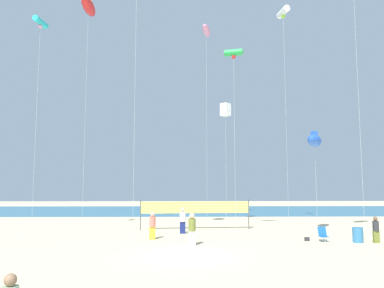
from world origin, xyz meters
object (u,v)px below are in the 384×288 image
Objects in this scene: beach_handbag at (307,239)px; kite_cyan_tube at (40,23)px; beachgoer_coral_shirt at (152,225)px; trash_barrel at (358,235)px; folding_beach_chair at (323,234)px; kite_white_box at (226,110)px; beachgoer_charcoal_shirt at (376,229)px; kite_white_tube at (283,13)px; volleyball_net at (195,208)px; kite_blue_inflatable at (314,141)px; kite_green_tube at (234,53)px; beachgoer_white_shirt at (183,220)px; kite_red_inflatable at (89,7)px; beachgoer_olive_shirt at (192,228)px; kite_pink_inflatable at (206,31)px.

kite_cyan_tube reaches higher than beach_handbag.
beachgoer_coral_shirt reaches higher than trash_barrel.
folding_beach_chair is 15.23m from kite_white_box.
beachgoer_charcoal_shirt is 3.11m from folding_beach_chair.
kite_white_box is (-4.94, 2.42, -8.28)m from kite_white_tube.
folding_beach_chair is at bearing -15.91° from beach_handbag.
kite_blue_inflatable reaches higher than volleyball_net.
folding_beach_chair is at bearing -39.14° from volleyball_net.
beachgoer_white_shirt is at bearing 170.49° from kite_green_tube.
kite_red_inflatable is (-12.33, -2.11, 8.82)m from kite_white_box.
beachgoer_olive_shirt is at bearing -149.90° from folding_beach_chair.
kite_blue_inflatable is (8.86, -2.25, 5.16)m from volleyball_net.
kite_pink_inflatable is (-9.37, 15.01, 18.72)m from beachgoer_charcoal_shirt.
beachgoer_charcoal_shirt is 1.12m from trash_barrel.
beach_handbag is at bearing -69.05° from kite_white_box.
kite_red_inflatable is (2.03, 5.42, 3.92)m from kite_cyan_tube.
kite_white_box is (-6.83, 10.93, 9.92)m from trash_barrel.
beachgoer_coral_shirt is at bearing 172.77° from trash_barrel.
beachgoer_coral_shirt is 1.91× the size of trash_barrel.
trash_barrel is at bearing -9.13° from kite_cyan_tube.
beachgoer_coral_shirt is 0.09× the size of kite_red_inflatable.
kite_pink_inflatable is at bearing -17.15° from beachgoer_olive_shirt.
kite_white_box is (-5.94, 6.42, 3.58)m from kite_blue_inflatable.
beachgoer_coral_shirt is at bearing -166.18° from kite_blue_inflatable.
kite_green_tube is at bearing -137.22° from kite_white_tube.
kite_pink_inflatable is at bearing 41.58° from kite_cyan_tube.
beachgoer_coral_shirt is 0.09× the size of kite_pink_inflatable.
volleyball_net is at bearing 16.36° from kite_cyan_tube.
volleyball_net is at bearing 111.09° from beachgoer_coral_shirt.
folding_beach_chair is 0.04× the size of kite_pink_inflatable.
beach_handbag is 26.34m from kite_red_inflatable.
kite_white_box reaches higher than folding_beach_chair.
kite_white_tube is 1.40× the size of kite_green_tube.
trash_barrel is (1.99, -0.44, -0.01)m from folding_beach_chair.
kite_white_tube is 1.73× the size of kite_white_box.
kite_green_tube reaches higher than beachgoer_charcoal_shirt.
kite_blue_inflatable is at bearing -21.86° from beachgoer_white_shirt.
kite_white_tube is (0.09, 8.08, 18.19)m from folding_beach_chair.
volleyball_net is (2.94, 5.15, 0.70)m from beachgoer_coral_shirt.
kite_cyan_tube is (-19.20, 2.96, 14.82)m from folding_beach_chair.
trash_barrel is 0.08× the size of kite_white_box.
volleyball_net is (-10.78, 6.97, 0.79)m from beachgoer_charcoal_shirt.
kite_blue_inflatable is 9.45m from kite_white_box.
kite_blue_inflatable is (2.02, 3.81, 6.68)m from beach_handbag.
kite_red_inflatable reaches higher than beachgoer_white_shirt.
beachgoer_white_shirt is 20.53m from kite_red_inflatable.
beachgoer_olive_shirt is 22.53m from kite_red_inflatable.
kite_red_inflatable is (-8.41, 4.38, 18.20)m from beachgoer_white_shirt.
kite_pink_inflatable is at bearing 80.07° from volleyball_net.
beach_handbag is 0.03× the size of kite_white_box.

